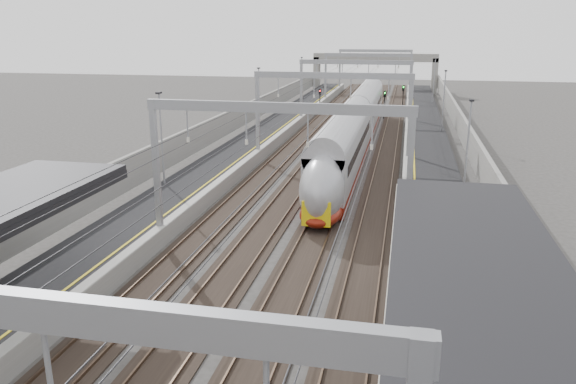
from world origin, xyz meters
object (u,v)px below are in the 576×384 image
at_px(train, 354,133).
at_px(signal_green, 320,97).
at_px(bench, 517,375).
at_px(overbridge, 375,63).

xyz_separation_m(train, signal_green, (-6.70, 23.07, 0.43)).
bearing_deg(signal_green, bench, -75.96).
relative_size(overbridge, signal_green, 6.33).
height_order(overbridge, train, overbridge).
distance_m(train, signal_green, 24.03).
height_order(bench, signal_green, signal_green).
relative_size(train, signal_green, 13.32).
distance_m(overbridge, signal_green, 31.07).
relative_size(bench, signal_green, 0.52).
bearing_deg(bench, overbridge, 96.05).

